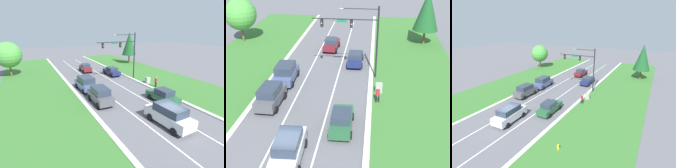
# 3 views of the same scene
# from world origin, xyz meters

# --- Properties ---
(ground_plane) EXTENTS (160.00, 160.00, 0.00)m
(ground_plane) POSITION_xyz_m (0.00, 0.00, 0.00)
(ground_plane) COLOR #5B5B60
(curb_strip_right) EXTENTS (0.50, 90.00, 0.15)m
(curb_strip_right) POSITION_xyz_m (5.65, 0.00, 0.07)
(curb_strip_right) COLOR beige
(curb_strip_right) RESTS_ON ground_plane
(lane_stripe_inner_left) EXTENTS (0.14, 81.00, 0.01)m
(lane_stripe_inner_left) POSITION_xyz_m (-1.80, 0.00, 0.00)
(lane_stripe_inner_left) COLOR white
(lane_stripe_inner_left) RESTS_ON ground_plane
(lane_stripe_inner_right) EXTENTS (0.14, 81.00, 0.01)m
(lane_stripe_inner_right) POSITION_xyz_m (1.80, 0.00, 0.00)
(lane_stripe_inner_right) COLOR white
(lane_stripe_inner_right) RESTS_ON ground_plane
(traffic_signal_mast) EXTENTS (7.31, 0.41, 8.23)m
(traffic_signal_mast) POSITION_xyz_m (4.12, 15.48, 5.44)
(traffic_signal_mast) COLOR black
(traffic_signal_mast) RESTS_ON ground_plane
(burgundy_sedan) EXTENTS (2.10, 4.40, 1.77)m
(burgundy_sedan) POSITION_xyz_m (-0.22, 24.48, 0.89)
(burgundy_sedan) COLOR maroon
(burgundy_sedan) RESTS_ON ground_plane
(graphite_suv) EXTENTS (2.13, 4.59, 2.08)m
(graphite_suv) POSITION_xyz_m (-3.80, 7.76, 1.07)
(graphite_suv) COLOR #4C4C51
(graphite_suv) RESTS_ON ground_plane
(forest_sedan) EXTENTS (2.03, 4.63, 1.74)m
(forest_sedan) POSITION_xyz_m (3.41, 4.56, 0.86)
(forest_sedan) COLOR #235633
(forest_sedan) RESTS_ON ground_plane
(silver_suv) EXTENTS (2.30, 5.01, 2.09)m
(silver_suv) POSITION_xyz_m (0.05, 0.05, 1.07)
(silver_suv) COLOR silver
(silver_suv) RESTS_ON ground_plane
(slate_blue_suv) EXTENTS (2.39, 4.86, 2.09)m
(slate_blue_suv) POSITION_xyz_m (-3.82, 13.27, 1.07)
(slate_blue_suv) COLOR #475684
(slate_blue_suv) RESTS_ON ground_plane
(navy_sedan) EXTENTS (2.03, 4.72, 1.63)m
(navy_sedan) POSITION_xyz_m (3.53, 19.38, 0.83)
(navy_sedan) COLOR navy
(navy_sedan) RESTS_ON ground_plane
(utility_cabinet) EXTENTS (0.70, 0.60, 1.06)m
(utility_cabinet) POSITION_xyz_m (6.55, 11.75, 0.53)
(utility_cabinet) COLOR #9E9E99
(utility_cabinet) RESTS_ON ground_plane
(pedestrian) EXTENTS (0.42, 0.31, 1.69)m
(pedestrian) POSITION_xyz_m (6.42, 9.51, 0.94)
(pedestrian) COLOR black
(pedestrian) RESTS_ON ground_plane
(conifer_near_right_tree) EXTENTS (3.66, 3.66, 8.09)m
(conifer_near_right_tree) POSITION_xyz_m (13.17, 28.49, 5.16)
(conifer_near_right_tree) COLOR brown
(conifer_near_right_tree) RESTS_ON ground_plane
(oak_near_left_tree) EXTENTS (4.78, 4.78, 6.63)m
(oak_near_left_tree) POSITION_xyz_m (-14.28, 26.76, 4.23)
(oak_near_left_tree) COLOR brown
(oak_near_left_tree) RESTS_ON ground_plane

